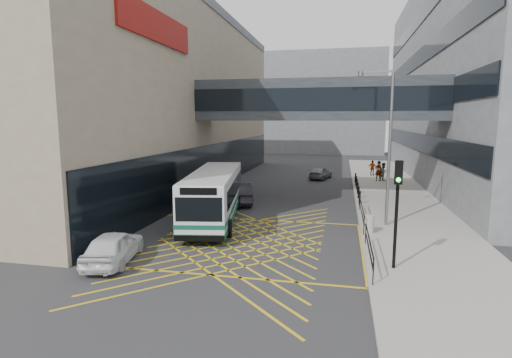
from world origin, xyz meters
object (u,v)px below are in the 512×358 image
Objects in this scene: car_silver at (320,173)px; pedestrian_b at (384,172)px; car_white at (114,247)px; street_lamp at (386,139)px; pedestrian_a at (378,171)px; traffic_light at (397,199)px; car_dark at (239,192)px; pedestrian_c at (372,168)px; litter_bin at (369,224)px; bus at (215,194)px.

pedestrian_b is at bearing -177.38° from car_silver.
street_lamp reaches higher than car_white.
pedestrian_a reaches higher than car_silver.
street_lamp reaches higher than pedestrian_a.
car_white is 1.01× the size of traffic_light.
street_lamp is (4.49, -18.43, 4.41)m from car_silver.
car_dark is 3.14× the size of pedestrian_c.
car_white is 12.66m from litter_bin.
car_dark is 1.27× the size of car_silver.
litter_bin is 0.48× the size of pedestrian_a.
street_lamp reaches higher than traffic_light.
litter_bin is at bearing -19.65° from bus.
car_white is 13.25m from car_dark.
pedestrian_b reaches higher than car_silver.
pedestrian_b is at bearing 82.41° from litter_bin.
bus is 10.41m from street_lamp.
car_silver is 0.47× the size of street_lamp.
pedestrian_a reaches higher than car_white.
pedestrian_c is at bearing 93.05° from traffic_light.
car_white is 1.11× the size of car_silver.
car_white is 0.52× the size of street_lamp.
street_lamp is (11.78, 8.32, 4.33)m from car_white.
pedestrian_b is (1.89, 24.33, -1.97)m from traffic_light.
pedestrian_a reaches higher than pedestrian_c.
pedestrian_a is at bearing 154.63° from pedestrian_b.
street_lamp is 4.89× the size of pedestrian_b.
pedestrian_a is (1.36, 24.18, -1.87)m from traffic_light.
car_white is 4.74× the size of litter_bin.
car_white is at bearing 84.75° from pedestrian_c.
bus reaches higher than pedestrian_c.
pedestrian_b is 1.08× the size of pedestrian_c.
pedestrian_c is at bearing 60.91° from pedestrian_b.
traffic_light is 7.31m from street_lamp.
litter_bin is at bearing 124.24° from car_dark.
pedestrian_a is at bearing 47.80° from bus.
pedestrian_a is at bearing -149.87° from car_dark.
street_lamp is 4.87m from litter_bin.
car_silver is at bearing -116.28° from car_white.
pedestrian_b is (0.53, 0.15, -0.10)m from pedestrian_a.
traffic_light is 28.05m from pedestrian_c.
traffic_light is at bearing 59.13° from pedestrian_a.
street_lamp reaches higher than pedestrian_b.
pedestrian_a is (10.85, 12.40, 0.34)m from car_dark.
litter_bin is 0.53× the size of pedestrian_b.
litter_bin is (-0.87, -1.90, -4.40)m from street_lamp.
pedestrian_a is at bearing 92.98° from street_lamp.
bus is 2.49× the size of car_white.
street_lamp is at bearing 105.75° from pedestrian_c.
car_dark is at bearing 75.00° from pedestrian_c.
bus is 5.65× the size of pedestrian_a.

